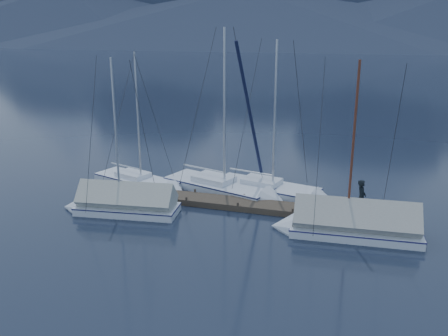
{
  "coord_description": "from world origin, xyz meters",
  "views": [
    {
      "loc": [
        7.32,
        -22.0,
        9.65
      ],
      "look_at": [
        0.0,
        2.0,
        2.2
      ],
      "focal_mm": 38.0,
      "sensor_mm": 36.0,
      "label": 1
    }
  ],
  "objects_px": {
    "sailboat_covered_far": "(118,205)",
    "person": "(361,198)",
    "sailboat_open_left": "(147,184)",
    "sailboat_open_mid": "(232,190)",
    "sailboat_open_right": "(281,192)",
    "sailboat_covered_near": "(343,226)"
  },
  "relations": [
    {
      "from": "sailboat_covered_far",
      "to": "person",
      "type": "height_order",
      "value": "sailboat_covered_far"
    },
    {
      "from": "sailboat_open_left",
      "to": "sailboat_covered_far",
      "type": "xyz_separation_m",
      "value": [
        0.47,
        -4.44,
        0.28
      ]
    },
    {
      "from": "sailboat_open_mid",
      "to": "sailboat_open_right",
      "type": "distance_m",
      "value": 2.92
    },
    {
      "from": "sailboat_open_right",
      "to": "sailboat_covered_near",
      "type": "distance_m",
      "value": 6.22
    },
    {
      "from": "sailboat_covered_far",
      "to": "person",
      "type": "relative_size",
      "value": 4.78
    },
    {
      "from": "sailboat_open_mid",
      "to": "sailboat_open_right",
      "type": "xyz_separation_m",
      "value": [
        2.85,
        0.63,
        -0.01
      ]
    },
    {
      "from": "sailboat_covered_far",
      "to": "person",
      "type": "distance_m",
      "value": 12.86
    },
    {
      "from": "sailboat_open_right",
      "to": "sailboat_covered_near",
      "type": "relative_size",
      "value": 1.07
    },
    {
      "from": "sailboat_open_left",
      "to": "sailboat_open_mid",
      "type": "xyz_separation_m",
      "value": [
        5.53,
        0.33,
        0.03
      ]
    },
    {
      "from": "sailboat_open_mid",
      "to": "person",
      "type": "relative_size",
      "value": 5.63
    },
    {
      "from": "sailboat_open_mid",
      "to": "person",
      "type": "xyz_separation_m",
      "value": [
        7.52,
        -2.22,
        1.1
      ]
    },
    {
      "from": "sailboat_open_left",
      "to": "sailboat_covered_far",
      "type": "bearing_deg",
      "value": -83.92
    },
    {
      "from": "sailboat_open_right",
      "to": "person",
      "type": "bearing_deg",
      "value": -31.41
    },
    {
      "from": "sailboat_open_right",
      "to": "sailboat_covered_far",
      "type": "distance_m",
      "value": 9.58
    },
    {
      "from": "sailboat_open_left",
      "to": "sailboat_open_mid",
      "type": "height_order",
      "value": "sailboat_open_mid"
    },
    {
      "from": "sailboat_open_mid",
      "to": "sailboat_covered_far",
      "type": "bearing_deg",
      "value": -136.61
    },
    {
      "from": "sailboat_open_left",
      "to": "person",
      "type": "relative_size",
      "value": 4.81
    },
    {
      "from": "sailboat_open_mid",
      "to": "sailboat_covered_far",
      "type": "relative_size",
      "value": 1.18
    },
    {
      "from": "sailboat_covered_far",
      "to": "person",
      "type": "xyz_separation_m",
      "value": [
        12.57,
        2.56,
        0.84
      ]
    },
    {
      "from": "sailboat_open_mid",
      "to": "person",
      "type": "distance_m",
      "value": 7.91
    },
    {
      "from": "sailboat_open_mid",
      "to": "sailboat_covered_near",
      "type": "relative_size",
      "value": 1.15
    },
    {
      "from": "sailboat_open_left",
      "to": "sailboat_open_mid",
      "type": "distance_m",
      "value": 5.54
    }
  ]
}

